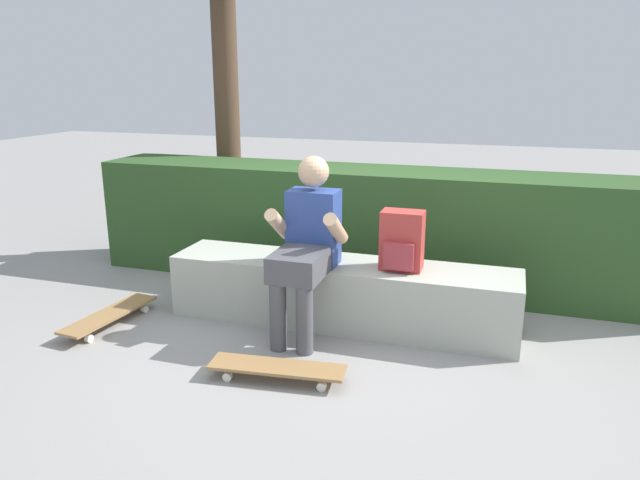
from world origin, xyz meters
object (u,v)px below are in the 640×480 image
at_px(skateboard_near_person, 277,368).
at_px(skateboard_beside_bench, 110,315).
at_px(bench_main, 341,293).
at_px(backpack_on_bench, 402,241).
at_px(person_skater, 307,242).

relative_size(skateboard_near_person, skateboard_beside_bench, 1.00).
distance_m(bench_main, backpack_on_bench, 0.59).
xyz_separation_m(skateboard_beside_bench, backpack_on_bench, (1.98, 0.53, 0.57)).
distance_m(skateboard_near_person, skateboard_beside_bench, 1.48).
xyz_separation_m(bench_main, skateboard_near_person, (-0.13, -0.91, -0.15)).
bearing_deg(skateboard_near_person, backpack_on_bench, 58.83).
distance_m(person_skater, skateboard_near_person, 0.90).
xyz_separation_m(person_skater, backpack_on_bench, (0.60, 0.21, -0.00)).
bearing_deg(skateboard_beside_bench, bench_main, 19.18).
bearing_deg(backpack_on_bench, person_skater, -160.60).
relative_size(person_skater, backpack_on_bench, 3.01).
bearing_deg(bench_main, skateboard_beside_bench, -160.82).
relative_size(bench_main, skateboard_beside_bench, 3.00).
height_order(person_skater, skateboard_near_person, person_skater).
bearing_deg(person_skater, bench_main, 50.68).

